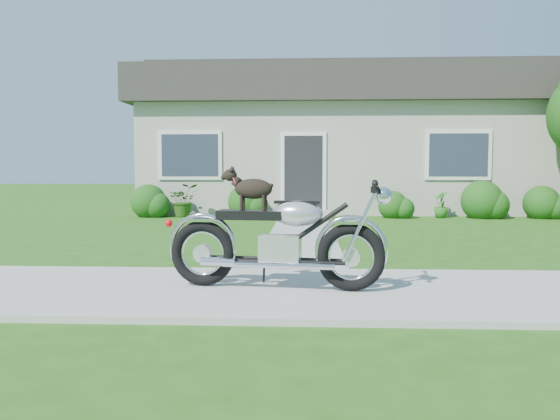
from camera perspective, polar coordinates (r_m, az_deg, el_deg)
The scene contains 8 objects.
ground at distance 5.70m, azimuth 17.39°, elevation -8.36°, with size 80.00×80.00×0.00m, color #235114.
sidewalk at distance 5.69m, azimuth 17.40°, elevation -8.17°, with size 24.00×2.20×0.04m, color #9E9B93.
walkway at distance 10.45m, azimuth 2.33°, elevation -2.39°, with size 1.20×8.00×0.03m, color #9E9B93.
house at distance 17.46m, azimuth 7.47°, elevation 7.30°, with size 12.60×7.03×4.50m.
shrub_row at distance 13.98m, azimuth 8.86°, elevation 0.81°, with size 10.85×1.03×1.03m.
potted_plant_left at distance 14.30m, azimuth -10.04°, elevation 1.01°, with size 0.77×0.67×0.86m, color #254C14.
potted_plant_right at distance 14.37m, azimuth 16.48°, elevation 0.54°, with size 0.37×0.37×0.67m, color #23661C.
motorcycle_with_dog at distance 5.41m, azimuth -0.13°, elevation -2.83°, with size 2.22×0.62×1.19m.
Camera 1 is at (-1.43, -5.38, 1.23)m, focal length 35.00 mm.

